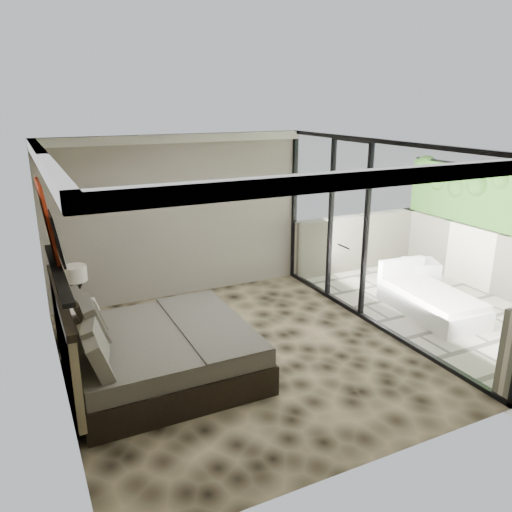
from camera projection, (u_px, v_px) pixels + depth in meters
name	position (u px, v px, depth m)	size (l,w,h in m)	color
floor	(241.00, 354.00, 6.83)	(5.00, 5.00, 0.00)	black
ceiling	(238.00, 147.00, 6.00)	(4.50, 5.00, 0.02)	silver
back_wall	(180.00, 218.00, 8.55)	(4.50, 0.02, 2.80)	gray
left_wall	(54.00, 283.00, 5.48)	(0.02, 5.00, 2.80)	gray
glass_wall	(379.00, 237.00, 7.35)	(0.08, 5.00, 2.80)	white
terrace_slab	(443.00, 310.00, 8.41)	(3.00, 5.00, 0.12)	#B8B29D
parapet_far	(504.00, 265.00, 8.80)	(0.30, 5.00, 1.10)	#BDB899
picture_ledge	(58.00, 271.00, 5.56)	(0.12, 2.20, 0.05)	black
bed	(154.00, 351.00, 6.15)	(2.24, 2.16, 1.24)	black
nightstand	(80.00, 323.00, 7.16)	(0.54, 0.54, 0.54)	black
table_lamp	(76.00, 280.00, 7.02)	(0.32, 0.32, 0.59)	black
abstract_canvas	(47.00, 219.00, 5.90)	(0.04, 0.90, 0.90)	#BD3F10
framed_print	(56.00, 239.00, 5.64)	(0.03, 0.50, 0.60)	black
ottoman	(420.00, 275.00, 9.06)	(0.56, 0.56, 0.56)	silver
lounger	(429.00, 300.00, 8.11)	(1.02, 1.84, 0.69)	silver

